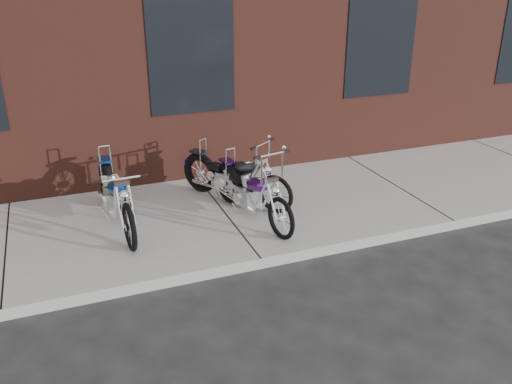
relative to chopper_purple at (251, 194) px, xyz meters
name	(u,v)px	position (x,y,z in m)	size (l,w,h in m)	color
ground	(261,269)	(-0.31, -1.17, -0.52)	(120.00, 120.00, 0.00)	black
sidewalk	(224,216)	(-0.31, 0.33, -0.44)	(22.00, 3.00, 0.15)	#9C9B97
chopper_purple	(251,194)	(0.00, 0.00, 0.00)	(0.60, 2.02, 1.14)	black
chopper_blue	(116,198)	(-1.82, 0.50, 0.03)	(0.54, 2.22, 0.97)	black
chopper_third	(233,179)	(-0.04, 0.66, 0.00)	(1.23, 1.76, 1.05)	black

